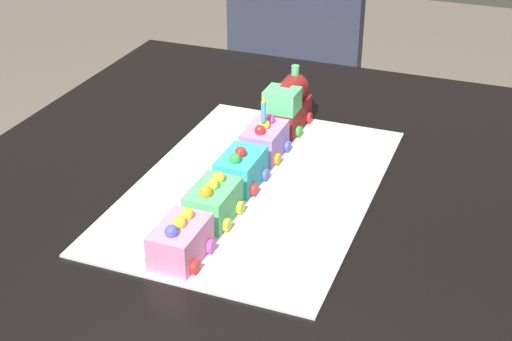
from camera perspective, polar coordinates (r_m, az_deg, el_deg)
dining_table at (r=1.31m, az=-3.11°, el=-6.34°), size 1.40×1.00×0.74m
chair at (r=2.28m, az=3.86°, el=5.28°), size 0.44×0.44×0.86m
cake_board at (r=1.28m, az=0.00°, el=-1.25°), size 0.60×0.40×0.00m
cake_locomotive at (r=1.47m, az=2.44°, el=5.04°), size 0.14×0.08×0.12m
cake_car_gondola_lavender at (r=1.37m, az=0.67°, el=2.33°), size 0.10×0.08×0.07m
cake_car_hopper_turquoise at (r=1.27m, az=-1.19°, el=0.08°), size 0.10×0.08×0.07m
cake_car_caboose_mint_green at (r=1.18m, az=-3.35°, el=-2.46°), size 0.10×0.08×0.07m
cake_car_flatbed_bubblegum at (r=1.09m, az=-5.88°, el=-5.46°), size 0.10×0.08×0.07m
birthday_candle at (r=1.34m, az=0.57°, el=4.77°), size 0.01×0.01×0.05m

